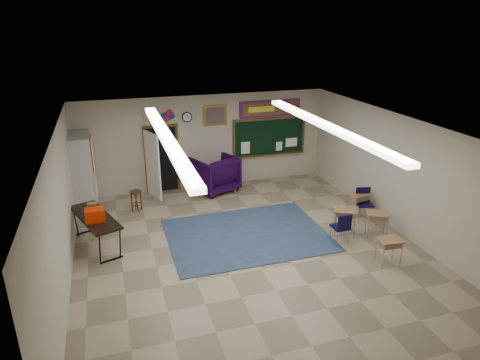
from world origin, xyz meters
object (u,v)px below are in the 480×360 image
object	(u,v)px
student_desk_front_left	(345,220)
folding_table	(97,230)
wooden_stool	(136,201)
wingback_armchair	(215,174)
student_desk_front_right	(358,204)

from	to	relation	value
student_desk_front_left	folding_table	distance (m)	6.18
student_desk_front_left	folding_table	xyz separation A→B (m)	(-6.05, 1.23, 0.06)
wooden_stool	wingback_armchair	bearing A→B (deg)	17.77
folding_table	wingback_armchair	bearing A→B (deg)	16.55
student_desk_front_left	student_desk_front_right	bearing A→B (deg)	68.70
folding_table	wooden_stool	distance (m)	2.11
wingback_armchair	wooden_stool	world-z (taller)	wingback_armchair
student_desk_front_right	wingback_armchair	bearing A→B (deg)	126.45
wingback_armchair	student_desk_front_left	size ratio (longest dim) A/B	1.81
student_desk_front_left	wooden_stool	world-z (taller)	student_desk_front_left
student_desk_front_left	folding_table	bearing A→B (deg)	-164.39
wingback_armchair	wooden_stool	xyz separation A→B (m)	(-2.53, -0.81, -0.26)
student_desk_front_right	folding_table	xyz separation A→B (m)	(-6.93, 0.45, 0.04)
wingback_armchair	folding_table	bearing A→B (deg)	14.46
student_desk_front_left	wooden_stool	bearing A→B (deg)	175.63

